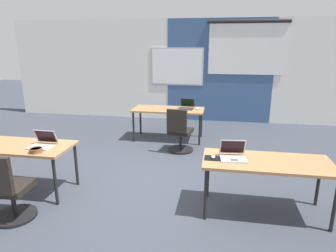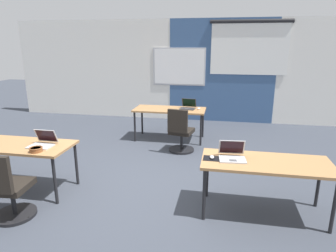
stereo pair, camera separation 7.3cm
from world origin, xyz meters
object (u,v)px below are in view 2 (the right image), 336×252
Objects in this scene: chair_near_left_inner at (8,192)px; snack_bowl at (36,149)px; mouse_near_right_inner at (212,157)px; laptop_near_left_inner at (43,142)px; laptop_near_right_inner at (232,155)px; chair_far_right at (180,134)px; desk_near_left at (18,148)px; desk_near_right at (266,166)px; laptop_far_right at (188,107)px; mouse_far_right at (199,108)px; desk_far_center at (170,111)px.

chair_near_left_inner is 5.18× the size of snack_bowl.
laptop_near_left_inner reaches higher than mouse_near_right_inner.
laptop_near_right_inner reaches higher than mouse_near_right_inner.
chair_far_right is at bearing 50.81° from laptop_near_left_inner.
chair_far_right is 2.74× the size of laptop_near_left_inner.
mouse_near_right_inner is (2.83, -0.03, 0.08)m from desk_near_left.
laptop_far_right is at bearing 114.92° from desk_near_right.
mouse_far_right is at bearing 110.87° from desk_near_right.
chair_near_left_inner is at bearing 68.76° from chair_far_right.
laptop_near_left_inner is (-3.10, 0.01, 0.11)m from desk_near_right.
desk_near_left and desk_far_center have the same top height.
mouse_near_right_inner is (0.43, -2.91, 0.00)m from mouse_far_right.
desk_near_right is 1.74× the size of chair_far_right.
desk_near_left is 0.42m from laptop_near_left_inner.
laptop_far_right is (0.40, 0.10, 0.11)m from desk_far_center.
desk_near_left is at bearing -177.53° from laptop_near_left_inner.
desk_near_left is 0.89m from chair_near_left_inner.
mouse_far_right is 0.97m from chair_far_right.
laptop_near_right_inner is at bearing 0.32° from desk_near_left.
chair_near_left_inner reaches higher than mouse_far_right.
chair_near_left_inner reaches higher than desk_near_left.
chair_near_left_inner is (0.38, -0.75, -0.28)m from desk_near_left.
desk_near_right is at bearing 135.03° from chair_far_right.
desk_near_right is at bearing 0.92° from laptop_near_left_inner.
desk_near_right is 1.74× the size of chair_near_left_inner.
desk_near_left is 2.95m from chair_far_right.
desk_near_right is 4.76× the size of laptop_near_left_inner.
chair_far_right is (-0.29, -0.85, -0.36)m from mouse_far_right.
desk_near_right is 0.68m from mouse_near_right_inner.
laptop_far_right is at bearing 102.85° from laptop_near_right_inner.
desk_near_left is 1.74× the size of chair_far_right.
laptop_near_left_inner is (-2.00, -2.87, 0.03)m from mouse_far_right.
laptop_near_right_inner is (0.96, -2.01, 0.39)m from chair_far_right.
laptop_near_left_inner is (0.40, 0.01, 0.11)m from desk_near_left.
mouse_near_right_inner reaches higher than mouse_far_right.
desk_near_right and desk_far_center have the same top height.
chair_far_right reaches higher than desk_near_right.
laptop_near_left_inner is 0.37× the size of chair_near_left_inner.
laptop_far_right is (-1.35, 2.90, 0.11)m from desk_near_right.
snack_bowl is at bearing -179.60° from laptop_near_right_inner.
chair_far_right is 3.28m from chair_near_left_inner.
mouse_near_right_inner is at bearing 119.81° from chair_far_right.
chair_far_right and chair_near_left_inner have the same top height.
desk_far_center is at bearing 66.95° from snack_bowl.
desk_near_right is 9.01× the size of snack_bowl.
chair_far_right is (-0.04, -0.87, -0.39)m from laptop_far_right.
desk_far_center is 3.03m from mouse_near_right_inner.
desk_near_right is (3.50, 0.00, 0.00)m from desk_near_left.
chair_near_left_inner is at bearing -163.56° from mouse_near_right_inner.
laptop_far_right is 0.96m from chair_far_right.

